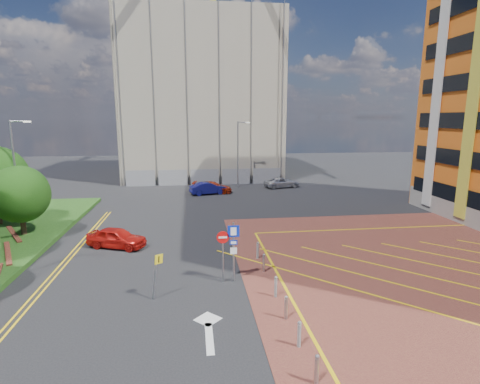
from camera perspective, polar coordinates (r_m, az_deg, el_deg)
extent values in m
plane|color=black|center=(19.24, -2.18, -14.76)|extent=(140.00, 140.00, 0.00)
cube|color=brown|center=(27.12, -31.84, -8.17)|extent=(2.29, 4.27, 0.40)
cube|color=brown|center=(31.16, -31.18, -5.73)|extent=(2.69, 4.06, 0.40)
cylinder|color=#3D2B1C|center=(30.63, -30.18, -3.96)|extent=(0.36, 0.36, 1.80)
sphere|color=black|center=(30.22, -30.55, -0.29)|extent=(4.00, 4.00, 4.00)
cylinder|color=#9EA0A8|center=(32.26, -31.00, 2.29)|extent=(0.16, 0.16, 8.00)
cylinder|color=#9EA0A8|center=(31.75, -30.71, 9.26)|extent=(1.20, 0.10, 0.10)
cube|color=silver|center=(31.52, -29.70, 9.30)|extent=(0.50, 0.15, 0.12)
cylinder|color=#9EA0A8|center=(45.77, -0.33, 5.72)|extent=(0.16, 0.16, 8.00)
cylinder|color=#9EA0A8|center=(45.63, 0.42, 10.58)|extent=(1.20, 0.10, 0.10)
cube|color=silver|center=(45.71, 1.18, 10.54)|extent=(0.50, 0.15, 0.12)
cylinder|color=#9EA0A8|center=(19.56, -1.00, -9.19)|extent=(0.10, 0.10, 3.20)
cube|color=#0920A5|center=(19.16, -1.00, -6.00)|extent=(0.60, 0.04, 0.60)
cube|color=white|center=(19.14, -0.99, -6.02)|extent=(0.30, 0.02, 0.42)
cube|color=#0920A5|center=(19.35, -0.99, -7.69)|extent=(0.40, 0.04, 0.25)
cube|color=white|center=(19.33, -0.99, -7.72)|extent=(0.28, 0.02, 0.14)
cube|color=white|center=(19.50, -0.99, -8.95)|extent=(0.35, 0.04, 0.35)
cylinder|color=#9EA0A8|center=(19.60, -2.62, -9.94)|extent=(0.08, 0.08, 2.70)
cylinder|color=red|center=(19.20, -2.64, -6.91)|extent=(0.64, 0.04, 0.64)
cube|color=white|center=(19.18, -2.63, -6.93)|extent=(0.44, 0.02, 0.10)
cylinder|color=#9EA0A8|center=(18.38, -12.84, -12.56)|extent=(0.34, 0.08, 2.19)
cube|color=yellow|center=(17.99, -12.27, -9.97)|extent=(0.38, 0.38, 0.50)
cylinder|color=#9EA0A8|center=(13.50, 11.60, -25.17)|extent=(0.14, 0.14, 0.90)
cylinder|color=black|center=(15.07, 9.00, -20.81)|extent=(0.14, 0.14, 0.90)
cylinder|color=#9EA0A8|center=(16.73, 7.02, -17.26)|extent=(0.14, 0.14, 0.90)
cylinder|color=black|center=(18.46, 5.46, -14.35)|extent=(0.14, 0.14, 0.90)
cylinder|color=#9EA0A8|center=(21.15, 3.65, -10.89)|extent=(0.14, 0.14, 0.90)
cylinder|color=black|center=(22.98, 2.71, -9.03)|extent=(0.14, 0.14, 0.90)
cube|color=#A8A08A|center=(57.30, -5.93, 13.79)|extent=(21.20, 19.20, 22.00)
cube|color=#D2C812|center=(59.94, -4.07, 19.47)|extent=(0.90, 0.90, 34.00)
cube|color=gray|center=(47.87, -4.19, 2.31)|extent=(21.60, 0.06, 2.00)
imported|color=red|center=(26.13, -18.29, -6.62)|extent=(4.20, 2.84, 1.33)
imported|color=navy|center=(41.90, -4.86, 0.57)|extent=(4.33, 2.38, 1.35)
imported|color=#AA270E|center=(42.64, -4.23, 0.72)|extent=(4.70, 2.67, 1.29)
imported|color=#B9BAC1|center=(46.15, 6.39, 1.44)|extent=(4.70, 3.00, 1.21)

